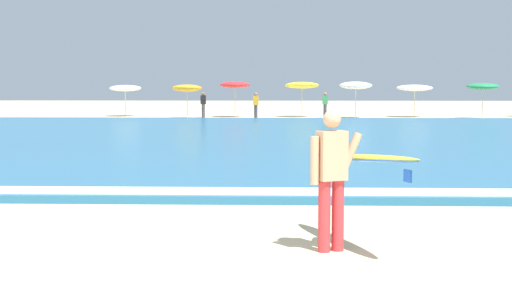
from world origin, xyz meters
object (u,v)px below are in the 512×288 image
object	(u,v)px
beachgoer_near_row_right	(203,104)
beach_umbrella_3	(302,85)
beach_umbrella_4	(356,85)
beach_umbrella_6	(483,86)
surfer_with_board	(347,168)
beach_umbrella_1	(187,88)
beachgoer_near_row_left	(325,104)
beach_umbrella_0	(125,88)
beachgoer_near_row_mid	(256,105)
beach_umbrella_5	(415,88)
beach_umbrella_2	(235,85)

from	to	relation	value
beachgoer_near_row_right	beach_umbrella_3	bearing A→B (deg)	12.56
beach_umbrella_4	beach_umbrella_6	world-z (taller)	beach_umbrella_4
surfer_with_board	beach_umbrella_3	bearing A→B (deg)	88.97
surfer_with_board	beach_umbrella_6	distance (m)	34.84
beach_umbrella_3	beach_umbrella_4	world-z (taller)	beach_umbrella_4
beach_umbrella_1	beachgoer_near_row_left	distance (m)	8.44
surfer_with_board	beachgoer_near_row_right	distance (m)	34.13
surfer_with_board	beach_umbrella_0	size ratio (longest dim) A/B	1.08
beach_umbrella_4	beachgoer_near_row_left	bearing A→B (deg)	-175.51
beach_umbrella_0	beach_umbrella_6	bearing A→B (deg)	-6.47
beach_umbrella_6	beachgoer_near_row_mid	size ratio (longest dim) A/B	1.37
beach_umbrella_0	beach_umbrella_4	distance (m)	14.64
beach_umbrella_5	beachgoer_near_row_right	xyz separation A→B (m)	(-13.17, -1.38, -0.99)
beach_umbrella_3	beachgoer_near_row_mid	distance (m)	4.30
beach_umbrella_5	beach_umbrella_1	bearing A→B (deg)	-171.11
beach_umbrella_5	beachgoer_near_row_mid	xyz separation A→B (m)	(-9.88, -3.07, -0.99)
beach_umbrella_1	beach_umbrella_5	distance (m)	14.22
beach_umbrella_0	beachgoer_near_row_right	xyz separation A→B (m)	(5.21, -1.74, -0.96)
beach_umbrella_6	beachgoer_near_row_left	distance (m)	9.39
beach_umbrella_5	beachgoer_near_row_mid	world-z (taller)	beach_umbrella_5
beach_umbrella_2	beach_umbrella_4	xyz separation A→B (m)	(7.44, -1.01, -0.04)
beach_umbrella_3	beach_umbrella_4	distance (m)	3.49
beach_umbrella_3	beach_umbrella_5	xyz separation A→B (m)	(7.06, 0.02, -0.16)
beach_umbrella_1	beach_umbrella_6	distance (m)	17.66
beach_umbrella_3	beach_umbrella_6	distance (m)	10.88
beach_umbrella_2	beach_umbrella_5	size ratio (longest dim) A/B	0.99
beach_umbrella_2	beach_umbrella_0	bearing A→B (deg)	174.45
beach_umbrella_4	beach_umbrella_6	bearing A→B (deg)	-6.04
beach_umbrella_6	beachgoer_near_row_right	bearing A→B (deg)	177.45
beach_umbrella_2	beach_umbrella_6	world-z (taller)	beach_umbrella_2
beach_umbrella_4	beachgoer_near_row_mid	size ratio (longest dim) A/B	1.43
beach_umbrella_5	beachgoer_near_row_left	size ratio (longest dim) A/B	1.42
beach_umbrella_4	beach_umbrella_0	bearing A→B (deg)	173.31
beach_umbrella_0	beach_umbrella_5	world-z (taller)	beach_umbrella_5
beach_umbrella_4	beach_umbrella_6	distance (m)	7.48
beach_umbrella_0	beach_umbrella_6	distance (m)	22.12
beach_umbrella_1	beach_umbrella_5	size ratio (longest dim) A/B	0.92
beach_umbrella_0	beach_umbrella_3	bearing A→B (deg)	-1.95
surfer_with_board	beach_umbrella_5	size ratio (longest dim) A/B	0.98
beachgoer_near_row_left	beachgoer_near_row_right	size ratio (longest dim) A/B	1.00
beachgoer_near_row_left	beachgoer_near_row_right	distance (m)	7.47
beach_umbrella_3	beachgoer_near_row_right	size ratio (longest dim) A/B	1.43
surfer_with_board	beachgoer_near_row_left	bearing A→B (deg)	86.60
beach_umbrella_6	beachgoer_near_row_left	bearing A→B (deg)	176.06
beach_umbrella_6	beach_umbrella_4	bearing A→B (deg)	173.96
beach_umbrella_5	beach_umbrella_2	bearing A→B (deg)	-178.32
beach_umbrella_0	beachgoer_near_row_left	world-z (taller)	beach_umbrella_0
beach_umbrella_0	beach_umbrella_1	xyz separation A→B (m)	(4.32, -2.56, 0.02)
beach_umbrella_2	beachgoer_near_row_mid	distance (m)	3.29
beach_umbrella_6	beachgoer_near_row_right	size ratio (longest dim) A/B	1.37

